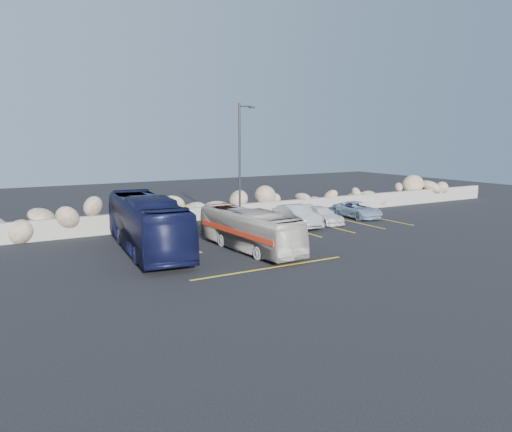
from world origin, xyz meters
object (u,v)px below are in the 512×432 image
vintage_bus (249,230)px  car_d (357,210)px  lamppost (240,162)px  tour_coach (147,224)px  car_a (247,220)px  car_b (297,216)px  car_c (321,215)px

vintage_bus → car_d: (12.08, 5.06, -0.50)m
lamppost → tour_coach: bearing=-157.2°
lamppost → car_a: size_ratio=1.78×
car_a → car_b: (3.69, -0.23, -0.05)m
car_b → car_d: size_ratio=1.03×
car_a → tour_coach: bearing=-168.2°
lamppost → car_c: 6.90m
vintage_bus → tour_coach: tour_coach is taller
car_d → car_b: bearing=-169.9°
car_b → car_c: 2.21m
lamppost → car_d: (9.47, -0.61, -3.71)m
tour_coach → car_d: size_ratio=2.47×
tour_coach → car_a: bearing=21.7°
lamppost → car_b: bearing=-21.2°
lamppost → car_c: size_ratio=2.06×
car_c → car_a: bearing=179.5°
car_a → car_c: 5.88m
car_a → car_b: bearing=-6.9°
vintage_bus → car_d: 13.11m
car_c → car_b: bearing=-174.2°
tour_coach → car_c: size_ratio=2.67×
lamppost → car_a: bearing=-98.7°
lamppost → car_c: bearing=-11.0°
lamppost → car_a: 3.71m
tour_coach → car_a: 7.40m
vintage_bus → tour_coach: bearing=148.1°
car_d → car_a: bearing=-174.0°
lamppost → car_b: (3.51, -1.37, -3.58)m
car_c → car_d: (3.77, 0.50, 0.02)m
car_a → car_b: 3.69m
car_b → tour_coach: bearing=-167.1°
car_c → car_d: size_ratio=0.93×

